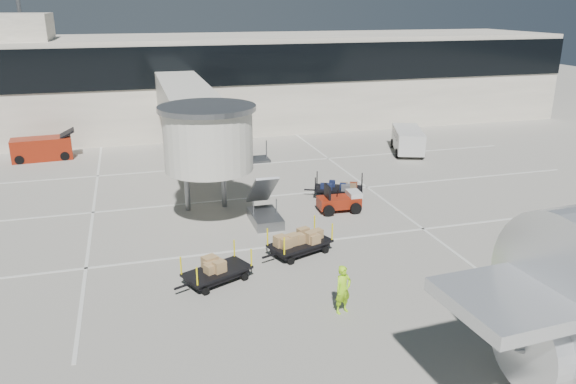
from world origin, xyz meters
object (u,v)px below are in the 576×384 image
(ground_worker, at_px, (343,289))
(minivan, at_px, (408,138))
(baggage_tug, at_px, (340,201))
(belt_loader, at_px, (42,149))
(box_cart_far, at_px, (218,270))
(suitcase_cart, at_px, (338,189))
(box_cart_near, at_px, (299,243))

(ground_worker, distance_m, minivan, 24.31)
(baggage_tug, bearing_deg, belt_loader, 139.26)
(belt_loader, bearing_deg, ground_worker, -67.80)
(box_cart_far, distance_m, belt_loader, 23.90)
(box_cart_far, relative_size, minivan, 0.65)
(baggage_tug, relative_size, ground_worker, 1.28)
(suitcase_cart, distance_m, box_cart_far, 11.91)
(belt_loader, bearing_deg, box_cart_near, -62.39)
(baggage_tug, distance_m, box_cart_far, 9.91)
(belt_loader, bearing_deg, minivan, -16.17)
(baggage_tug, distance_m, belt_loader, 23.08)
(box_cart_near, height_order, belt_loader, belt_loader)
(ground_worker, height_order, belt_loader, belt_loader)
(box_cart_near, relative_size, box_cart_far, 1.06)
(baggage_tug, height_order, ground_worker, ground_worker)
(box_cart_far, xyz_separation_m, minivan, (17.12, 16.81, 0.59))
(box_cart_near, distance_m, belt_loader, 24.32)
(box_cart_far, bearing_deg, box_cart_near, -2.67)
(baggage_tug, bearing_deg, ground_worker, -107.91)
(ground_worker, bearing_deg, minivan, 38.74)
(baggage_tug, bearing_deg, minivan, 50.60)
(box_cart_near, distance_m, ground_worker, 5.21)
(suitcase_cart, height_order, box_cart_far, suitcase_cart)
(box_cart_near, bearing_deg, belt_loader, 101.78)
(ground_worker, xyz_separation_m, belt_loader, (-13.12, 25.72, -0.13))
(baggage_tug, xyz_separation_m, ground_worker, (-3.69, -9.91, 0.37))
(suitcase_cart, xyz_separation_m, box_cart_far, (-8.39, -8.45, 0.02))
(suitcase_cart, xyz_separation_m, box_cart_near, (-4.49, -6.89, 0.09))
(minivan, bearing_deg, ground_worker, -102.93)
(baggage_tug, xyz_separation_m, suitcase_cart, (0.72, 2.17, -0.08))
(minivan, bearing_deg, box_cart_near, -111.12)
(suitcase_cart, height_order, belt_loader, belt_loader)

